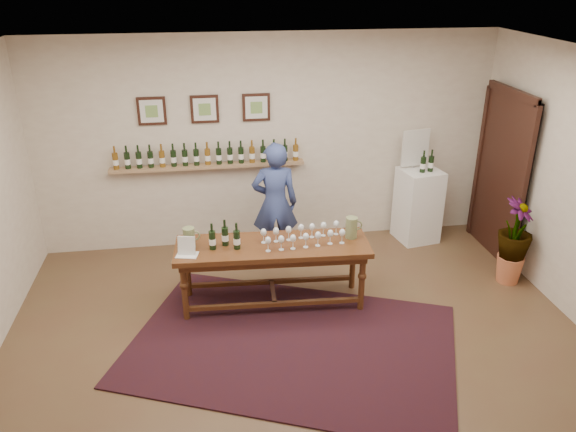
{
  "coord_description": "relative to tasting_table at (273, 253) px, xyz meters",
  "views": [
    {
      "loc": [
        -0.83,
        -4.56,
        3.54
      ],
      "look_at": [
        0.0,
        0.8,
        1.1
      ],
      "focal_mm": 35.0,
      "sensor_mm": 36.0,
      "label": 1
    }
  ],
  "objects": [
    {
      "name": "ground",
      "position": [
        0.16,
        -0.85,
        -0.64
      ],
      "size": [
        6.0,
        6.0,
        0.0
      ],
      "primitive_type": "plane",
      "color": "brown",
      "rests_on": "ground"
    },
    {
      "name": "room_shell",
      "position": [
        2.28,
        1.0,
        0.48
      ],
      "size": [
        6.0,
        6.0,
        6.0
      ],
      "color": "beige",
      "rests_on": "ground"
    },
    {
      "name": "rug",
      "position": [
        0.09,
        -0.8,
        -0.63
      ],
      "size": [
        3.79,
        3.21,
        0.02
      ],
      "primitive_type": "cube",
      "rotation": [
        0.0,
        0.0,
        -0.39
      ],
      "color": "#45150C",
      "rests_on": "ground"
    },
    {
      "name": "tasting_table",
      "position": [
        0.0,
        0.0,
        0.0
      ],
      "size": [
        2.15,
        0.78,
        0.75
      ],
      "rotation": [
        0.0,
        0.0,
        -0.05
      ],
      "color": "#452111",
      "rests_on": "ground"
    },
    {
      "name": "table_glasses",
      "position": [
        0.34,
        -0.01,
        0.2
      ],
      "size": [
        1.29,
        0.41,
        0.18
      ],
      "primitive_type": null,
      "rotation": [
        0.0,
        0.0,
        0.09
      ],
      "color": "white",
      "rests_on": "tasting_table"
    },
    {
      "name": "table_bottles",
      "position": [
        -0.51,
        0.02,
        0.28
      ],
      "size": [
        0.32,
        0.21,
        0.33
      ],
      "primitive_type": null,
      "rotation": [
        0.0,
        0.0,
        -0.12
      ],
      "color": "black",
      "rests_on": "tasting_table"
    },
    {
      "name": "pitcher_left",
      "position": [
        -0.89,
        0.06,
        0.23
      ],
      "size": [
        0.15,
        0.15,
        0.23
      ],
      "primitive_type": null,
      "rotation": [
        0.0,
        0.0,
        0.05
      ],
      "color": "olive",
      "rests_on": "tasting_table"
    },
    {
      "name": "pitcher_right",
      "position": [
        0.89,
        0.03,
        0.23
      ],
      "size": [
        0.17,
        0.17,
        0.24
      ],
      "primitive_type": null,
      "rotation": [
        0.0,
        0.0,
        0.11
      ],
      "color": "olive",
      "rests_on": "tasting_table"
    },
    {
      "name": "menu_card",
      "position": [
        -0.92,
        -0.09,
        0.21
      ],
      "size": [
        0.25,
        0.21,
        0.2
      ],
      "primitive_type": "cube",
      "rotation": [
        0.0,
        0.0,
        -0.22
      ],
      "color": "silver",
      "rests_on": "tasting_table"
    },
    {
      "name": "display_pedestal",
      "position": [
        2.19,
        1.33,
        -0.13
      ],
      "size": [
        0.59,
        0.59,
        1.02
      ],
      "primitive_type": "cube",
      "rotation": [
        0.0,
        0.0,
        0.17
      ],
      "color": "white",
      "rests_on": "ground"
    },
    {
      "name": "pedestal_bottles",
      "position": [
        2.23,
        1.27,
        0.52
      ],
      "size": [
        0.3,
        0.13,
        0.29
      ],
      "primitive_type": null,
      "rotation": [
        0.0,
        0.0,
        0.17
      ],
      "color": "black",
      "rests_on": "display_pedestal"
    },
    {
      "name": "info_sign",
      "position": [
        2.13,
        1.46,
        0.65
      ],
      "size": [
        0.4,
        0.09,
        0.55
      ],
      "primitive_type": "cube",
      "rotation": [
        0.0,
        0.0,
        0.17
      ],
      "color": "silver",
      "rests_on": "display_pedestal"
    },
    {
      "name": "potted_plant",
      "position": [
        2.89,
        0.04,
        -0.1
      ],
      "size": [
        0.69,
        0.69,
        0.92
      ],
      "rotation": [
        0.0,
        0.0,
        0.78
      ],
      "color": "#C76942",
      "rests_on": "ground"
    },
    {
      "name": "person",
      "position": [
        0.16,
        1.01,
        0.16
      ],
      "size": [
        0.6,
        0.41,
        1.59
      ],
      "primitive_type": "imported",
      "rotation": [
        0.0,
        0.0,
        3.09
      ],
      "color": "navy",
      "rests_on": "ground"
    }
  ]
}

